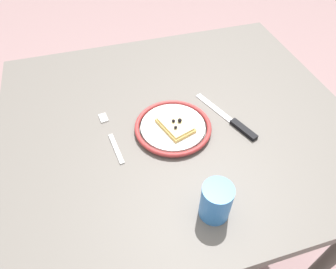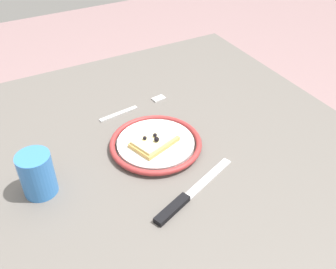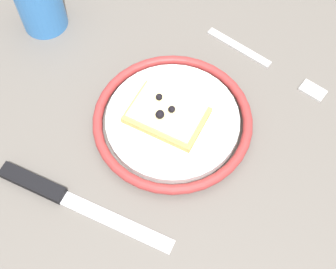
# 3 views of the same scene
# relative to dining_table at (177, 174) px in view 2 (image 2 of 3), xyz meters

# --- Properties ---
(dining_table) EXTENTS (1.02, 0.90, 0.73)m
(dining_table) POSITION_rel_dining_table_xyz_m (0.00, 0.00, 0.00)
(dining_table) COLOR #5B5651
(dining_table) RESTS_ON ground_plane
(plate) EXTENTS (0.22, 0.22, 0.02)m
(plate) POSITION_rel_dining_table_xyz_m (-0.03, -0.04, 0.10)
(plate) COLOR white
(plate) RESTS_ON dining_table
(pizza_slice_near) EXTENTS (0.10, 0.12, 0.03)m
(pizza_slice_near) POSITION_rel_dining_table_xyz_m (-0.02, -0.05, 0.11)
(pizza_slice_near) COLOR tan
(pizza_slice_near) RESTS_ON plate
(knife) EXTENTS (0.10, 0.23, 0.01)m
(knife) POSITION_rel_dining_table_xyz_m (0.15, -0.07, 0.09)
(knife) COLOR silver
(knife) RESTS_ON dining_table
(fork) EXTENTS (0.04, 0.20, 0.00)m
(fork) POSITION_rel_dining_table_xyz_m (-0.20, -0.02, 0.09)
(fork) COLOR #BEBEBE
(fork) RESTS_ON dining_table
(cup) EXTENTS (0.07, 0.07, 0.10)m
(cup) POSITION_rel_dining_table_xyz_m (-0.01, -0.32, 0.13)
(cup) COLOR #3372BF
(cup) RESTS_ON dining_table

